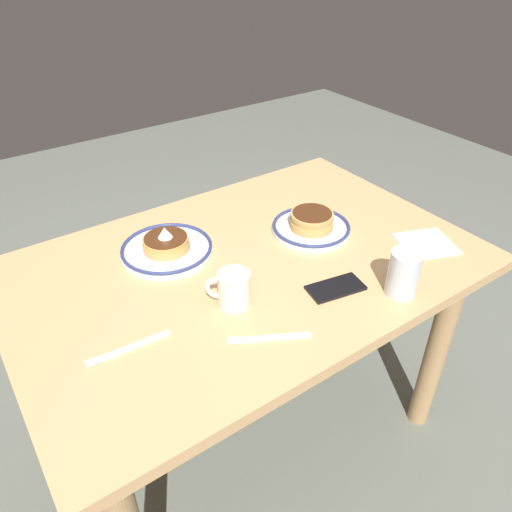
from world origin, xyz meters
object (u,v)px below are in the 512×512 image
plate_near_main (167,247)px  fork_far (269,338)px  plate_center_pancakes (311,225)px  fork_near (129,348)px  coffee_mug (233,289)px  paper_napkin (426,244)px  drinking_glass (403,275)px  cell_phone (336,288)px

plate_near_main → fork_far: bearing=94.4°
plate_center_pancakes → fork_near: plate_center_pancakes is taller
coffee_mug → fork_far: 0.15m
plate_center_pancakes → paper_napkin: plate_center_pancakes is taller
plate_center_pancakes → drinking_glass: 0.35m
plate_near_main → paper_napkin: size_ratio=1.71×
plate_center_pancakes → drinking_glass: (0.00, 0.35, 0.03)m
paper_napkin → fork_near: 0.87m
plate_center_pancakes → drinking_glass: bearing=89.3°
fork_far → plate_near_main: bearing=-85.6°
plate_near_main → cell_phone: 0.48m
coffee_mug → plate_center_pancakes: bearing=-158.2°
drinking_glass → paper_napkin: drinking_glass is taller
plate_near_main → plate_center_pancakes: 0.43m
cell_phone → fork_far: (0.24, 0.05, -0.00)m
paper_napkin → fork_far: 0.60m
paper_napkin → fork_far: size_ratio=0.86×
drinking_glass → fork_far: 0.37m
drinking_glass → paper_napkin: bearing=-155.3°
cell_phone → fork_near: cell_phone is taller
fork_near → cell_phone: bearing=168.7°
coffee_mug → drinking_glass: (-0.37, 0.20, 0.01)m
coffee_mug → paper_napkin: 0.61m
plate_center_pancakes → coffee_mug: size_ratio=2.42×
plate_near_main → paper_napkin: plate_near_main is taller
fork_near → fork_far: (-0.27, 0.15, 0.00)m
plate_center_pancakes → cell_phone: size_ratio=1.63×
coffee_mug → paper_napkin: size_ratio=0.65×
plate_center_pancakes → paper_napkin: (-0.23, 0.24, -0.02)m
coffee_mug → fork_far: bearing=89.7°
drinking_glass → plate_near_main: bearing=-50.8°
paper_napkin → fork_far: bearing=5.0°
plate_near_main → drinking_glass: drinking_glass is taller
coffee_mug → drinking_glass: bearing=151.2°
plate_center_pancakes → fork_far: bearing=38.5°
plate_near_main → fork_far: plate_near_main is taller
plate_center_pancakes → paper_napkin: size_ratio=1.56×
plate_near_main → paper_napkin: (-0.63, 0.39, -0.02)m
drinking_glass → plate_center_pancakes: bearing=-90.7°
drinking_glass → coffee_mug: bearing=-28.8°
drinking_glass → fork_far: size_ratio=0.69×
drinking_glass → fork_near: 0.67m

